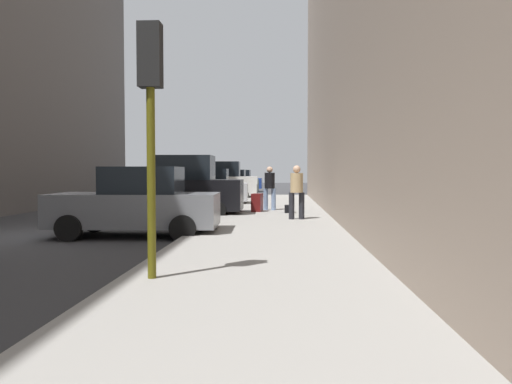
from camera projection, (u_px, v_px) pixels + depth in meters
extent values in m
plane|color=#38383A|center=(36.00, 236.00, 12.87)|extent=(120.00, 120.00, 0.00)
cube|color=gray|center=(268.00, 235.00, 12.56)|extent=(4.00, 40.00, 0.15)
cube|color=slate|center=(135.00, 210.00, 12.76)|extent=(4.26, 1.99, 0.84)
cube|color=black|center=(143.00, 180.00, 12.73)|extent=(1.94, 1.63, 0.70)
cylinder|color=black|center=(95.00, 220.00, 13.72)|extent=(0.65, 0.24, 0.64)
cylinder|color=black|center=(69.00, 228.00, 11.88)|extent=(0.65, 0.24, 0.64)
cylinder|color=black|center=(194.00, 221.00, 13.67)|extent=(0.65, 0.24, 0.64)
cylinder|color=black|center=(183.00, 228.00, 11.84)|extent=(0.65, 0.24, 0.64)
cube|color=black|center=(179.00, 195.00, 18.22)|extent=(4.62, 1.90, 1.10)
cube|color=black|center=(185.00, 168.00, 18.17)|extent=(2.09, 1.59, 0.90)
cylinder|color=black|center=(146.00, 206.00, 19.22)|extent=(0.64, 0.23, 0.64)
cylinder|color=black|center=(132.00, 210.00, 17.38)|extent=(0.64, 0.23, 0.64)
cylinder|color=black|center=(223.00, 207.00, 19.10)|extent=(0.64, 0.23, 0.64)
cylinder|color=black|center=(217.00, 210.00, 17.26)|extent=(0.64, 0.23, 0.64)
cube|color=#B7BABF|center=(204.00, 192.00, 23.99)|extent=(4.27, 2.00, 0.84)
cube|color=black|center=(208.00, 176.00, 23.96)|extent=(1.95, 1.63, 0.70)
cylinder|color=black|center=(179.00, 198.00, 24.95)|extent=(0.65, 0.24, 0.64)
cylinder|color=black|center=(172.00, 201.00, 23.11)|extent=(0.65, 0.24, 0.64)
cylinder|color=black|center=(233.00, 198.00, 24.91)|extent=(0.65, 0.24, 0.64)
cylinder|color=black|center=(231.00, 201.00, 23.07)|extent=(0.65, 0.24, 0.64)
cube|color=silver|center=(219.00, 186.00, 29.67)|extent=(4.66, 1.98, 1.10)
cube|color=black|center=(222.00, 169.00, 29.62)|extent=(2.12, 1.63, 0.90)
cylinder|color=black|center=(196.00, 193.00, 30.64)|extent=(0.65, 0.24, 0.64)
cylinder|color=black|center=(192.00, 195.00, 28.80)|extent=(0.65, 0.24, 0.64)
cylinder|color=black|center=(245.00, 193.00, 30.58)|extent=(0.65, 0.24, 0.64)
cylinder|color=black|center=(243.00, 195.00, 28.74)|extent=(0.65, 0.24, 0.64)
cube|color=#193828|center=(229.00, 185.00, 35.16)|extent=(4.21, 1.86, 0.84)
cube|color=black|center=(232.00, 175.00, 35.12)|extent=(1.90, 1.57, 0.70)
cylinder|color=black|center=(211.00, 190.00, 36.16)|extent=(0.64, 0.22, 0.64)
cylinder|color=black|center=(208.00, 191.00, 34.33)|extent=(0.64, 0.22, 0.64)
cylinder|color=black|center=(249.00, 190.00, 36.03)|extent=(0.64, 0.22, 0.64)
cylinder|color=black|center=(247.00, 191.00, 34.19)|extent=(0.64, 0.22, 0.64)
cube|color=navy|center=(236.00, 183.00, 41.02)|extent=(4.22, 1.89, 0.84)
cube|color=black|center=(239.00, 174.00, 40.98)|extent=(1.91, 1.59, 0.70)
cylinder|color=black|center=(221.00, 187.00, 42.04)|extent=(0.64, 0.23, 0.64)
cylinder|color=black|center=(218.00, 188.00, 40.21)|extent=(0.64, 0.23, 0.64)
cylinder|color=black|center=(254.00, 187.00, 41.87)|extent=(0.64, 0.23, 0.64)
cylinder|color=black|center=(252.00, 188.00, 40.03)|extent=(0.64, 0.23, 0.64)
cylinder|color=red|center=(234.00, 203.00, 19.75)|extent=(0.22, 0.22, 0.55)
sphere|color=red|center=(234.00, 195.00, 19.74)|extent=(0.20, 0.20, 0.20)
cylinder|color=red|center=(230.00, 202.00, 19.76)|extent=(0.10, 0.09, 0.09)
cylinder|color=red|center=(238.00, 202.00, 19.75)|extent=(0.10, 0.09, 0.09)
cylinder|color=#514C0F|center=(151.00, 152.00, 7.04)|extent=(0.12, 0.12, 3.60)
cube|color=black|center=(150.00, 55.00, 6.98)|extent=(0.32, 0.24, 0.90)
sphere|color=red|center=(152.00, 38.00, 7.10)|extent=(0.14, 0.14, 0.14)
sphere|color=yellow|center=(153.00, 57.00, 7.11)|extent=(0.14, 0.14, 0.14)
sphere|color=green|center=(153.00, 77.00, 7.12)|extent=(0.14, 0.14, 0.14)
cylinder|color=#728CB2|center=(274.00, 199.00, 19.60)|extent=(0.22, 0.22, 0.85)
cylinder|color=#728CB2|center=(266.00, 199.00, 19.68)|extent=(0.22, 0.22, 0.85)
cylinder|color=black|center=(270.00, 181.00, 19.61)|extent=(0.48, 0.48, 0.62)
sphere|color=tan|center=(270.00, 170.00, 19.59)|extent=(0.24, 0.24, 0.24)
cylinder|color=black|center=(292.00, 206.00, 15.85)|extent=(0.19, 0.19, 0.85)
cylinder|color=black|center=(302.00, 206.00, 15.86)|extent=(0.19, 0.19, 0.85)
cylinder|color=tan|center=(297.00, 183.00, 15.83)|extent=(0.43, 0.43, 0.62)
sphere|color=tan|center=(297.00, 169.00, 15.81)|extent=(0.24, 0.24, 0.24)
cube|color=#591414|center=(257.00, 203.00, 18.91)|extent=(0.44, 0.61, 0.68)
cylinder|color=#333333|center=(257.00, 189.00, 18.89)|extent=(0.02, 0.02, 0.36)
cube|color=black|center=(289.00, 209.00, 18.36)|extent=(0.32, 0.44, 0.28)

